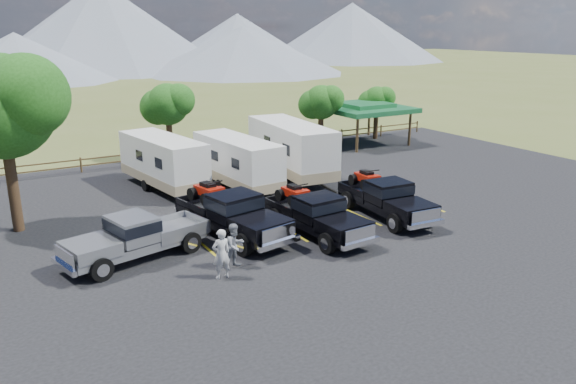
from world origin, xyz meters
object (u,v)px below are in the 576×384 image
tree_big_nw (0,107)px  rig_left (231,213)px  pickup_silver (137,236)px  person_b (235,246)px  trailer_center (237,163)px  rig_center (315,213)px  trailer_right (291,149)px  rig_right (385,197)px  trailer_left (163,162)px  pavilion (364,108)px  person_a (221,254)px

tree_big_nw → rig_left: size_ratio=1.16×
pickup_silver → person_b: 4.00m
trailer_center → person_b: bearing=-120.6°
rig_center → pickup_silver: bearing=166.9°
tree_big_nw → pickup_silver: 8.41m
person_b → rig_left: bearing=50.6°
rig_left → trailer_right: (7.25, 7.16, 0.69)m
trailer_right → rig_right: bearing=-83.7°
rig_right → trailer_left: 12.58m
trailer_center → trailer_left: bearing=146.0°
pavilion → trailer_right: trailer_right is taller
tree_big_nw → rig_left: 10.71m
trailer_left → trailer_right: (7.43, -1.45, 0.19)m
tree_big_nw → rig_left: tree_big_nw is taller
trailer_center → person_b: 10.88m
person_b → person_a: bearing=-160.1°
trailer_right → person_b: 13.44m
rig_left → pickup_silver: (-4.27, -0.51, -0.11)m
rig_right → trailer_right: (-0.22, 8.52, 0.76)m
rig_center → pickup_silver: size_ratio=0.97×
pavilion → trailer_right: bearing=-148.7°
rig_center → trailer_right: trailer_right is taller
rig_right → trailer_left: trailer_left is taller
rig_left → trailer_center: (3.42, 6.60, 0.46)m
rig_left → rig_center: 3.68m
trailer_right → person_b: size_ratio=5.49×
trailer_right → person_a: (-9.37, -10.98, -0.79)m
rig_right → person_a: size_ratio=3.27×
person_a → trailer_left: bearing=-100.6°
trailer_right → person_a: 14.46m
rig_right → trailer_right: 8.56m
pickup_silver → person_b: bearing=34.6°
trailer_center → person_b: (-4.72, -9.78, -0.63)m
person_a → person_b: person_a is taller
rig_center → trailer_center: bearing=84.9°
pickup_silver → person_b: pickup_silver is taller
trailer_center → person_a: 11.82m
trailer_left → trailer_center: (3.61, -2.01, -0.04)m
tree_big_nw → rig_center: (11.32, -7.13, -4.60)m
rig_center → trailer_center: 8.35m
trailer_right → person_a: trailer_right is taller
rig_left → pickup_silver: 4.31m
pavilion → trailer_left: pavilion is taller
tree_big_nw → pavilion: 26.91m
rig_center → pickup_silver: 7.62m
pavilion → person_b: (-18.78, -16.56, -1.88)m
tree_big_nw → rig_center: 14.14m
person_b → pavilion: bearing=24.2°
pavilion → trailer_center: (-14.06, -6.78, -1.24)m
pickup_silver → pavilion: bearing=109.1°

